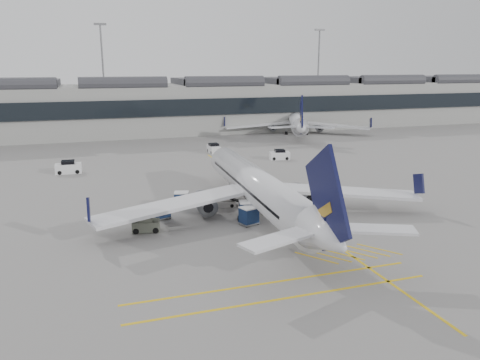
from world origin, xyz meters
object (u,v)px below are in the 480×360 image
object	(u,v)px
ramp_agent_a	(218,197)
ramp_agent_b	(253,203)
belt_loader	(219,202)
pushback_tug	(146,225)
baggage_cart_a	(249,215)
airliner_main	(259,188)

from	to	relation	value
ramp_agent_a	ramp_agent_b	xyz separation A→B (m)	(3.04, -3.32, -0.09)
belt_loader	pushback_tug	size ratio (longest dim) A/B	1.52
ramp_agent_a	pushback_tug	bearing A→B (deg)	159.45
ramp_agent_a	pushback_tug	size ratio (longest dim) A/B	0.68
baggage_cart_a	pushback_tug	xyz separation A→B (m)	(-9.89, 1.24, -0.34)
ramp_agent_b	pushback_tug	xyz separation A→B (m)	(-11.84, -2.99, -0.22)
ramp_agent_a	baggage_cart_a	bearing A→B (deg)	-138.00
baggage_cart_a	belt_loader	bearing A→B (deg)	81.34
pushback_tug	belt_loader	bearing A→B (deg)	43.02
airliner_main	belt_loader	size ratio (longest dim) A/B	9.00
airliner_main	ramp_agent_a	distance (m)	6.32
belt_loader	ramp_agent_b	xyz separation A→B (m)	(3.09, -2.57, 0.36)
airliner_main	belt_loader	distance (m)	5.92
baggage_cart_a	ramp_agent_b	xyz separation A→B (m)	(1.95, 4.23, -0.12)
ramp_agent_a	ramp_agent_b	size ratio (longest dim) A/B	1.10
airliner_main	ramp_agent_b	distance (m)	2.80
baggage_cart_a	pushback_tug	bearing A→B (deg)	154.75
ramp_agent_b	pushback_tug	size ratio (longest dim) A/B	0.61
airliner_main	pushback_tug	size ratio (longest dim) A/B	13.67
belt_loader	ramp_agent_b	distance (m)	4.03
baggage_cart_a	ramp_agent_b	distance (m)	4.66
ramp_agent_b	baggage_cart_a	bearing A→B (deg)	63.49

